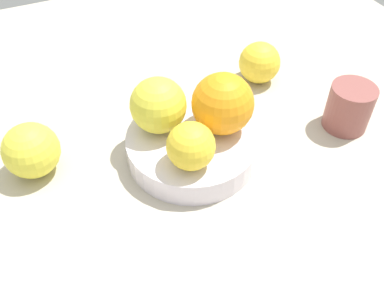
% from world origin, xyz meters
% --- Properties ---
extents(ground_plane, '(1.10, 1.10, 0.02)m').
position_xyz_m(ground_plane, '(0.00, 0.00, -0.01)').
color(ground_plane, '#BCB29E').
extents(fruit_bowl, '(0.18, 0.18, 0.04)m').
position_xyz_m(fruit_bowl, '(0.00, 0.00, 0.02)').
color(fruit_bowl, silver).
rests_on(fruit_bowl, ground_plane).
extents(orange_in_bowl_0, '(0.07, 0.07, 0.07)m').
position_xyz_m(orange_in_bowl_0, '(-0.03, 0.04, 0.07)').
color(orange_in_bowl_0, yellow).
rests_on(orange_in_bowl_0, fruit_bowl).
extents(orange_in_bowl_1, '(0.08, 0.08, 0.08)m').
position_xyz_m(orange_in_bowl_1, '(0.04, 0.00, 0.08)').
color(orange_in_bowl_1, orange).
rests_on(orange_in_bowl_1, fruit_bowl).
extents(orange_in_bowl_2, '(0.06, 0.06, 0.06)m').
position_xyz_m(orange_in_bowl_2, '(-0.02, -0.04, 0.07)').
color(orange_in_bowl_2, yellow).
rests_on(orange_in_bowl_2, fruit_bowl).
extents(orange_loose_0, '(0.07, 0.07, 0.07)m').
position_xyz_m(orange_loose_0, '(-0.20, 0.06, 0.04)').
color(orange_loose_0, yellow).
rests_on(orange_loose_0, ground_plane).
extents(orange_loose_1, '(0.07, 0.07, 0.07)m').
position_xyz_m(orange_loose_1, '(0.17, 0.11, 0.03)').
color(orange_loose_1, yellow).
rests_on(orange_loose_1, ground_plane).
extents(ceramic_cup, '(0.06, 0.06, 0.07)m').
position_xyz_m(ceramic_cup, '(0.23, -0.04, 0.03)').
color(ceramic_cup, '#8C4C47').
rests_on(ceramic_cup, ground_plane).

